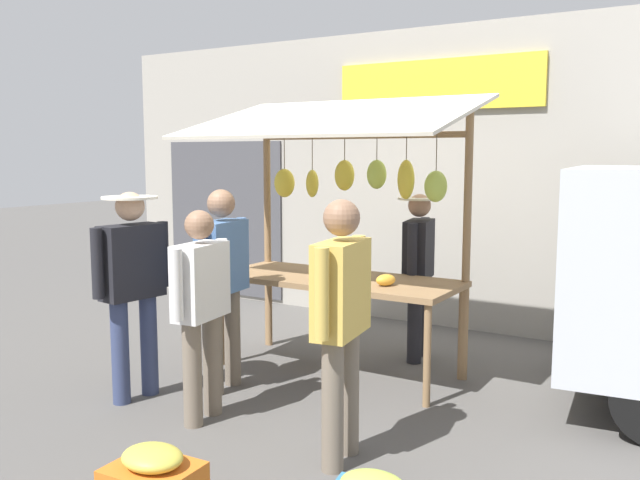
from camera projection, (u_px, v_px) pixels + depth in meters
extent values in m
plane|color=#514F4C|center=(337.00, 371.00, 6.25)|extent=(40.00, 40.00, 0.00)
cube|color=#9E998E|center=(432.00, 178.00, 7.90)|extent=(9.00, 0.25, 3.40)
cube|color=yellow|center=(437.00, 85.00, 7.60)|extent=(2.40, 0.06, 0.56)
cube|color=#47474C|center=(225.00, 218.00, 9.41)|extent=(1.90, 0.04, 2.10)
cube|color=olive|center=(337.00, 280.00, 6.15)|extent=(2.20, 0.90, 0.05)
cylinder|color=olive|center=(221.00, 322.00, 6.41)|extent=(0.06, 0.06, 0.83)
cylinder|color=olive|center=(427.00, 356.00, 5.33)|extent=(0.06, 0.06, 0.83)
cylinder|color=olive|center=(269.00, 306.00, 7.07)|extent=(0.06, 0.06, 0.83)
cylinder|color=olive|center=(462.00, 333.00, 5.99)|extent=(0.06, 0.06, 0.83)
cylinder|color=olive|center=(268.00, 233.00, 6.99)|extent=(0.07, 0.07, 2.35)
cylinder|color=olive|center=(466.00, 248.00, 5.90)|extent=(0.07, 0.07, 2.35)
cylinder|color=olive|center=(359.00, 136.00, 6.32)|extent=(2.12, 0.06, 0.06)
cube|color=beige|center=(329.00, 117.00, 5.84)|extent=(2.50, 1.46, 0.39)
cylinder|color=brown|center=(436.00, 153.00, 5.88)|extent=(0.01, 0.01, 0.31)
ellipsoid|color=#B2CC4C|center=(436.00, 186.00, 5.92)|extent=(0.26, 0.27, 0.27)
cylinder|color=brown|center=(406.00, 147.00, 6.04)|extent=(0.01, 0.01, 0.22)
ellipsoid|color=yellow|center=(406.00, 180.00, 6.07)|extent=(0.23, 0.23, 0.35)
cylinder|color=brown|center=(377.00, 148.00, 6.26)|extent=(0.01, 0.01, 0.22)
ellipsoid|color=#B2CC4C|center=(377.00, 174.00, 6.29)|extent=(0.21, 0.18, 0.27)
cylinder|color=brown|center=(345.00, 148.00, 6.41)|extent=(0.01, 0.01, 0.22)
ellipsoid|color=yellow|center=(345.00, 175.00, 6.44)|extent=(0.24, 0.22, 0.29)
cylinder|color=brown|center=(312.00, 153.00, 6.57)|extent=(0.01, 0.01, 0.32)
ellipsoid|color=yellow|center=(312.00, 184.00, 6.60)|extent=(0.18, 0.19, 0.27)
cylinder|color=brown|center=(284.00, 153.00, 6.73)|extent=(0.01, 0.01, 0.31)
ellipsoid|color=yellow|center=(284.00, 183.00, 6.77)|extent=(0.24, 0.20, 0.28)
sphere|color=#729E4C|center=(347.00, 268.00, 6.00)|extent=(0.20, 0.20, 0.20)
ellipsoid|color=gold|center=(386.00, 280.00, 5.73)|extent=(0.19, 0.22, 0.10)
cylinder|color=#232328|center=(420.00, 316.00, 6.72)|extent=(0.14, 0.14, 0.80)
cylinder|color=#232328|center=(415.00, 322.00, 6.47)|extent=(0.14, 0.14, 0.80)
cube|color=black|center=(419.00, 249.00, 6.51)|extent=(0.31, 0.52, 0.56)
cylinder|color=black|center=(425.00, 243.00, 6.79)|extent=(0.09, 0.09, 0.52)
cylinder|color=black|center=(412.00, 251.00, 6.23)|extent=(0.09, 0.09, 0.52)
sphere|color=#A87A5B|center=(420.00, 205.00, 6.46)|extent=(0.22, 0.22, 0.22)
cylinder|color=beige|center=(420.00, 199.00, 6.45)|extent=(0.42, 0.42, 0.02)
cylinder|color=#726656|center=(333.00, 406.00, 4.25)|extent=(0.14, 0.14, 0.85)
cylinder|color=#726656|center=(349.00, 392.00, 4.50)|extent=(0.14, 0.14, 0.85)
cube|color=gold|center=(341.00, 288.00, 4.29)|extent=(0.29, 0.54, 0.60)
cylinder|color=gold|center=(322.00, 294.00, 3.99)|extent=(0.09, 0.09, 0.55)
cylinder|color=gold|center=(358.00, 276.00, 4.57)|extent=(0.09, 0.09, 0.55)
sphere|color=#8C664C|center=(342.00, 218.00, 4.23)|extent=(0.23, 0.23, 0.23)
cylinder|color=#726656|center=(214.00, 345.00, 5.61)|extent=(0.14, 0.14, 0.84)
cylinder|color=#726656|center=(232.00, 337.00, 5.86)|extent=(0.14, 0.14, 0.84)
cube|color=#476B9E|center=(222.00, 257.00, 5.65)|extent=(0.28, 0.53, 0.60)
cylinder|color=#476B9E|center=(200.00, 259.00, 5.36)|extent=(0.09, 0.09, 0.55)
cylinder|color=#476B9E|center=(242.00, 249.00, 5.93)|extent=(0.09, 0.09, 0.55)
sphere|color=#8C664C|center=(221.00, 203.00, 5.59)|extent=(0.23, 0.23, 0.23)
cylinder|color=navy|center=(120.00, 352.00, 5.41)|extent=(0.14, 0.14, 0.84)
cylinder|color=navy|center=(149.00, 345.00, 5.63)|extent=(0.14, 0.14, 0.84)
cube|color=black|center=(132.00, 262.00, 5.43)|extent=(0.28, 0.53, 0.59)
cylinder|color=black|center=(97.00, 263.00, 5.19)|extent=(0.09, 0.09, 0.54)
cylinder|color=black|center=(163.00, 254.00, 5.67)|extent=(0.09, 0.09, 0.54)
sphere|color=tan|center=(130.00, 206.00, 5.37)|extent=(0.23, 0.23, 0.23)
cylinder|color=beige|center=(130.00, 198.00, 5.36)|extent=(0.44, 0.44, 0.02)
cylinder|color=#726656|center=(192.00, 374.00, 4.96)|extent=(0.14, 0.14, 0.78)
cylinder|color=#726656|center=(212.00, 364.00, 5.19)|extent=(0.14, 0.14, 0.78)
cube|color=silver|center=(200.00, 281.00, 4.99)|extent=(0.28, 0.50, 0.55)
cylinder|color=silver|center=(176.00, 285.00, 4.72)|extent=(0.09, 0.09, 0.51)
cylinder|color=silver|center=(222.00, 272.00, 5.26)|extent=(0.09, 0.09, 0.51)
sphere|color=#8C664C|center=(199.00, 225.00, 4.94)|extent=(0.21, 0.21, 0.21)
ellipsoid|color=gold|center=(152.00, 458.00, 3.63)|extent=(0.35, 0.29, 0.12)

